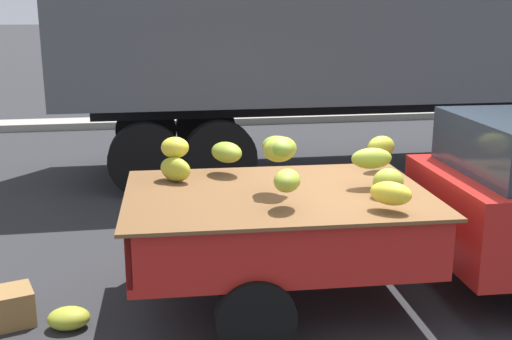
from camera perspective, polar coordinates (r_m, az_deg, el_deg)
The scene contains 6 objects.
ground at distance 6.40m, azimuth 10.34°, elevation -10.44°, with size 220.00×220.00×0.00m, color #28282B.
curb_strip at distance 15.20m, azimuth -1.69°, elevation 4.61°, with size 80.00×0.80×0.16m, color gray.
pickup_truck at distance 6.23m, azimuth 19.16°, elevation -3.03°, with size 4.79×2.01×1.70m.
semi_trailer at distance 11.15m, azimuth 14.72°, elevation 13.32°, with size 12.01×2.71×3.95m.
fallen_banana_bunch_near_tailgate at distance 5.76m, azimuth -16.58°, elevation -12.72°, with size 0.36×0.27×0.19m, color #A1A92D.
produce_crate at distance 5.98m, azimuth -22.03°, elevation -11.54°, with size 0.52×0.36×0.31m, color olive.
Camera 1 is at (-2.07, -5.44, 2.66)m, focal length 44.23 mm.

